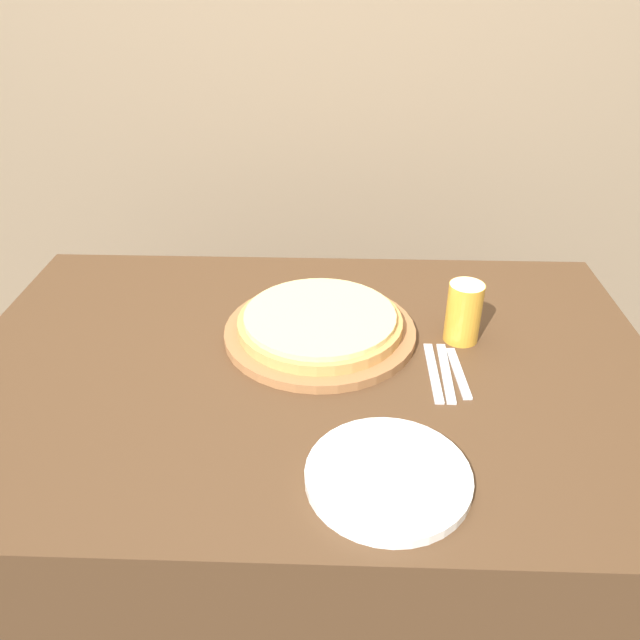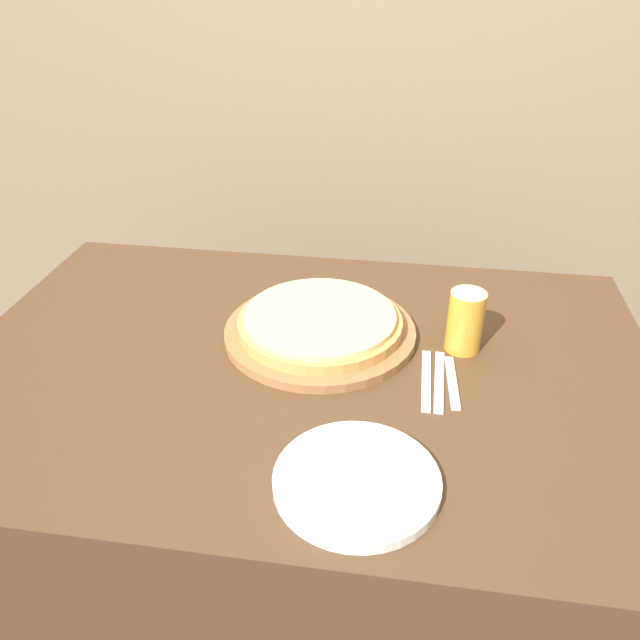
{
  "view_description": "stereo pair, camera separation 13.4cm",
  "coord_description": "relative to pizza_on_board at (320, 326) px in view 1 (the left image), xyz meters",
  "views": [
    {
      "loc": [
        0.06,
        -1.04,
        1.46
      ],
      "look_at": [
        0.02,
        0.1,
        0.76
      ],
      "focal_mm": 35.0,
      "sensor_mm": 36.0,
      "label": 1
    },
    {
      "loc": [
        0.19,
        -1.03,
        1.46
      ],
      "look_at": [
        0.02,
        0.1,
        0.76
      ],
      "focal_mm": 35.0,
      "sensor_mm": 36.0,
      "label": 2
    }
  ],
  "objects": [
    {
      "name": "spoon",
      "position": [
        0.28,
        -0.13,
        -0.02
      ],
      "size": [
        0.03,
        0.17,
        0.0
      ],
      "color": "silver",
      "rests_on": "dining_table"
    },
    {
      "name": "fork",
      "position": [
        0.23,
        -0.13,
        -0.02
      ],
      "size": [
        0.02,
        0.2,
        0.0
      ],
      "color": "silver",
      "rests_on": "dining_table"
    },
    {
      "name": "dinner_plate",
      "position": [
        0.12,
        -0.42,
        -0.02
      ],
      "size": [
        0.27,
        0.27,
        0.02
      ],
      "color": "white",
      "rests_on": "dining_table"
    },
    {
      "name": "back_wall",
      "position": [
        -0.02,
        0.96,
        0.56
      ],
      "size": [
        6.0,
        0.05,
        2.6
      ],
      "color": "#847056",
      "rests_on": "ground_plane"
    },
    {
      "name": "dinner_knife",
      "position": [
        0.26,
        -0.13,
        -0.02
      ],
      "size": [
        0.02,
        0.2,
        0.0
      ],
      "color": "silver",
      "rests_on": "dining_table"
    },
    {
      "name": "ground_plane",
      "position": [
        -0.02,
        -0.1,
        -0.74
      ],
      "size": [
        12.0,
        12.0,
        0.0
      ],
      "primitive_type": "plane",
      "color": "#38332D"
    },
    {
      "name": "pizza_on_board",
      "position": [
        0.0,
        0.0,
        0.0
      ],
      "size": [
        0.42,
        0.42,
        0.06
      ],
      "color": "#99663D",
      "rests_on": "dining_table"
    },
    {
      "name": "beer_glass",
      "position": [
        0.3,
        -0.0,
        0.05
      ],
      "size": [
        0.07,
        0.07,
        0.13
      ],
      "color": "gold",
      "rests_on": "dining_table"
    },
    {
      "name": "dining_table",
      "position": [
        -0.02,
        -0.1,
        -0.39
      ],
      "size": [
        1.44,
        0.97,
        0.72
      ],
      "color": "#4C331E",
      "rests_on": "ground_plane"
    }
  ]
}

